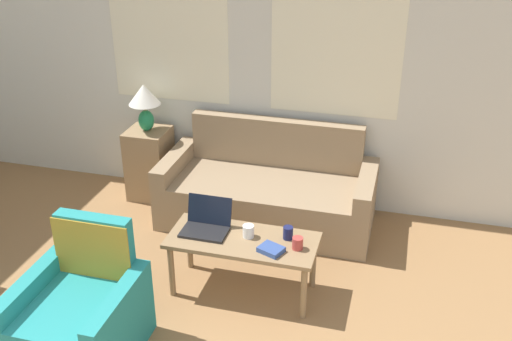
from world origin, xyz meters
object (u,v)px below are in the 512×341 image
cup_navy (298,243)px  cup_yellow (248,231)px  laptop (206,224)px  cup_white (288,233)px  armchair (82,317)px  coffee_table (243,245)px  table_lamp (144,100)px  couch (269,193)px  book_red (271,249)px

cup_navy → cup_yellow: (-0.37, 0.06, 0.00)m
laptop → cup_white: (0.60, 0.04, -0.00)m
armchair → cup_white: bearing=39.9°
armchair → coffee_table: bearing=46.4°
table_lamp → couch: bearing=-6.2°
cup_navy → cup_yellow: size_ratio=0.96×
couch → cup_navy: 1.20m
armchair → laptop: (0.53, 0.90, 0.24)m
coffee_table → cup_yellow: (0.03, 0.03, 0.10)m
armchair → cup_navy: bearing=34.4°
coffee_table → laptop: laptop is taller
cup_navy → cup_yellow: cup_yellow is taller
couch → coffee_table: couch is taller
table_lamp → cup_white: table_lamp is taller
cup_yellow → coffee_table: bearing=-132.6°
coffee_table → book_red: book_red is taller
laptop → book_red: 0.54m
couch → cup_white: (0.38, -0.97, 0.24)m
laptop → cup_white: size_ratio=3.50×
cup_yellow → laptop: bearing=178.3°
cup_yellow → cup_white: (0.28, 0.05, 0.00)m
coffee_table → laptop: 0.31m
coffee_table → cup_yellow: bearing=47.4°
cup_white → armchair: bearing=-140.1°
book_red → couch: bearing=104.7°
table_lamp → laptop: (0.97, -1.14, -0.46)m
coffee_table → book_red: 0.27m
armchair → table_lamp: bearing=102.2°
cup_navy → cup_white: cup_white is taller
couch → coffee_table: size_ratio=1.71×
table_lamp → cup_white: 1.97m
armchair → book_red: 1.30m
armchair → cup_navy: armchair is taller
table_lamp → cup_white: bearing=-35.2°
cup_yellow → book_red: bearing=-35.1°
coffee_table → book_red: size_ratio=5.43×
armchair → book_red: size_ratio=4.30×
couch → armchair: (-0.74, -1.91, 0.00)m
couch → cup_yellow: 1.06m
laptop → cup_white: laptop is taller
laptop → book_red: size_ratio=1.68×
table_lamp → book_red: (1.49, -1.29, -0.50)m
armchair → coffee_table: (0.81, 0.85, 0.13)m
cup_navy → book_red: (-0.17, -0.08, -0.03)m
armchair → cup_yellow: bearing=46.4°
table_lamp → cup_navy: bearing=-36.2°
cup_yellow → table_lamp: bearing=138.2°
cup_white → laptop: bearing=-176.1°
cup_navy → cup_white: 0.14m
couch → book_red: (0.31, -1.17, 0.21)m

